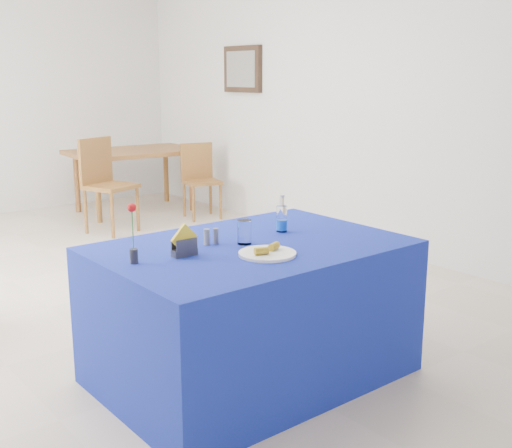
{
  "coord_description": "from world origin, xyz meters",
  "views": [
    {
      "loc": [
        -2.14,
        -4.35,
        1.64
      ],
      "look_at": [
        -0.2,
        -1.95,
        0.92
      ],
      "focal_mm": 45.0,
      "sensor_mm": 36.0,
      "label": 1
    }
  ],
  "objects": [
    {
      "name": "water_bottle",
      "position": [
        0.23,
        -1.66,
        0.83
      ],
      "size": [
        0.06,
        0.06,
        0.21
      ],
      "color": "white",
      "rests_on": "blue_table"
    },
    {
      "name": "drinking_glass",
      "position": [
        -0.11,
        -1.74,
        0.82
      ],
      "size": [
        0.08,
        0.08,
        0.13
      ],
      "primitive_type": "cylinder",
      "color": "white",
      "rests_on": "blue_table"
    },
    {
      "name": "banana_pieces",
      "position": [
        -0.15,
        -1.98,
        0.79
      ],
      "size": [
        0.18,
        0.09,
        0.04
      ],
      "color": "yellow",
      "rests_on": "plate"
    },
    {
      "name": "rose_vase",
      "position": [
        -0.74,
        -1.69,
        0.89
      ],
      "size": [
        0.04,
        0.04,
        0.29
      ],
      "color": "#28282D",
      "rests_on": "blue_table"
    },
    {
      "name": "oak_table",
      "position": [
        1.57,
        2.6,
        0.68
      ],
      "size": [
        1.56,
        1.07,
        0.76
      ],
      "color": "#945F2B",
      "rests_on": "floor"
    },
    {
      "name": "plate",
      "position": [
        -0.15,
        -1.98,
        0.77
      ],
      "size": [
        0.29,
        0.29,
        0.01
      ],
      "primitive_type": "cylinder",
      "color": "white",
      "rests_on": "blue_table"
    },
    {
      "name": "blue_table",
      "position": [
        -0.08,
        -1.76,
        0.38
      ],
      "size": [
        1.6,
        1.1,
        0.76
      ],
      "color": "navy",
      "rests_on": "floor"
    },
    {
      "name": "picture_art",
      "position": [
        2.44,
        1.6,
        1.7
      ],
      "size": [
        0.02,
        0.52,
        0.4
      ],
      "primitive_type": "cube",
      "color": "#998C66",
      "rests_on": "room_shell"
    },
    {
      "name": "napkin_holder",
      "position": [
        -0.48,
        -1.73,
        0.81
      ],
      "size": [
        0.15,
        0.06,
        0.16
      ],
      "color": "#333338",
      "rests_on": "blue_table"
    },
    {
      "name": "room_shell",
      "position": [
        0.0,
        0.0,
        1.75
      ],
      "size": [
        7.0,
        7.0,
        7.0
      ],
      "color": "silver",
      "rests_on": "ground"
    },
    {
      "name": "chair_bg_left",
      "position": [
        0.82,
        1.87,
        0.58
      ],
      "size": [
        0.57,
        0.57,
        1.0
      ],
      "rotation": [
        0.0,
        0.0,
        0.34
      ],
      "color": "#945C2B",
      "rests_on": "floor"
    },
    {
      "name": "pepper_shaker",
      "position": [
        -0.23,
        -1.64,
        0.8
      ],
      "size": [
        0.03,
        0.03,
        0.08
      ],
      "primitive_type": "cylinder",
      "color": "slate",
      "rests_on": "blue_table"
    },
    {
      "name": "floor",
      "position": [
        0.0,
        0.0,
        0.0
      ],
      "size": [
        7.0,
        7.0,
        0.0
      ],
      "primitive_type": "plane",
      "color": "beige",
      "rests_on": "ground"
    },
    {
      "name": "chair_bg_right",
      "position": [
        2.01,
        1.84,
        0.5
      ],
      "size": [
        0.47,
        0.47,
        0.86
      ],
      "rotation": [
        0.0,
        0.0,
        -0.25
      ],
      "color": "#945C2B",
      "rests_on": "floor"
    },
    {
      "name": "picture_frame",
      "position": [
        2.47,
        1.6,
        1.7
      ],
      "size": [
        0.06,
        0.64,
        0.52
      ],
      "primitive_type": "cube",
      "color": "black",
      "rests_on": "room_shell"
    },
    {
      "name": "salt_shaker",
      "position": [
        -0.27,
        -1.63,
        0.8
      ],
      "size": [
        0.03,
        0.03,
        0.08
      ],
      "primitive_type": "cylinder",
      "color": "slate",
      "rests_on": "blue_table"
    }
  ]
}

